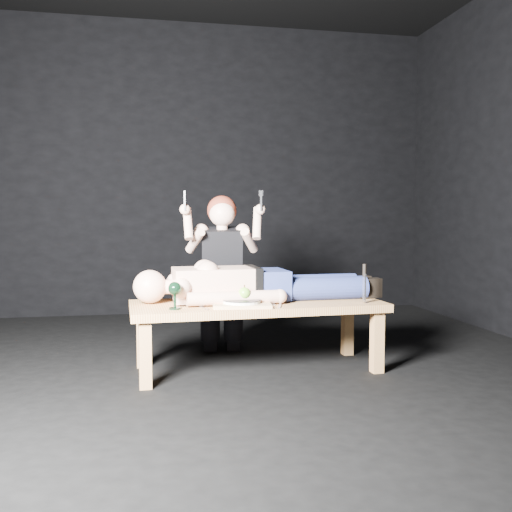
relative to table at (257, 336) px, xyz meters
name	(u,v)px	position (x,y,z in m)	size (l,w,h in m)	color
ground	(226,378)	(-0.23, -0.15, -0.23)	(5.00, 5.00, 0.00)	black
back_wall	(192,169)	(-0.23, 2.35, 1.27)	(5.00, 5.00, 0.00)	black
table	(257,336)	(0.00, 0.00, 0.00)	(1.64, 0.61, 0.45)	tan
lying_man	(262,280)	(0.05, 0.09, 0.36)	(1.70, 0.52, 0.27)	tan
kneeling_woman	(222,272)	(-0.16, 0.54, 0.37)	(0.64, 0.71, 1.19)	black
serving_tray	(242,304)	(-0.13, -0.15, 0.24)	(0.36, 0.26, 0.02)	tan
plate	(242,301)	(-0.13, -0.15, 0.26)	(0.24, 0.24, 0.02)	white
apple	(244,293)	(-0.11, -0.14, 0.30)	(0.08, 0.08, 0.08)	#51A627
goblet	(175,296)	(-0.55, -0.19, 0.31)	(0.08, 0.08, 0.17)	black
fork_flat	(203,308)	(-0.38, -0.18, 0.23)	(0.02, 0.17, 0.01)	#B2B2B7
knife_flat	(280,306)	(0.11, -0.18, 0.23)	(0.02, 0.17, 0.01)	#B2B2B7
spoon_flat	(263,304)	(0.02, -0.10, 0.23)	(0.02, 0.17, 0.01)	#B2B2B7
carving_knife	(364,283)	(0.67, -0.17, 0.35)	(0.03, 0.04, 0.25)	#B2B2B7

